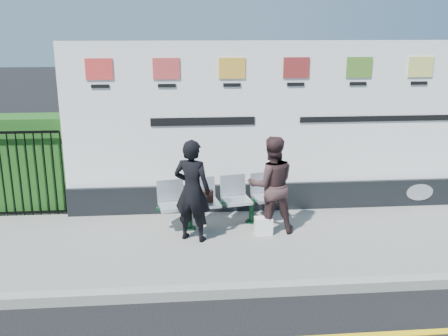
% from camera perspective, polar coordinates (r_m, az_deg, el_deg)
% --- Properties ---
extents(pavement, '(14.00, 3.00, 0.12)m').
position_cam_1_polar(pavement, '(8.06, 6.08, -8.28)').
color(pavement, gray).
rests_on(pavement, ground).
extents(kerb, '(14.00, 0.18, 0.14)m').
position_cam_1_polar(kerb, '(6.74, 8.57, -13.37)').
color(kerb, gray).
rests_on(kerb, ground).
extents(billboard, '(8.00, 0.30, 3.00)m').
position_cam_1_polar(billboard, '(8.99, 7.83, 3.36)').
color(billboard, black).
rests_on(billboard, pavement).
extents(hedge, '(2.35, 0.70, 1.70)m').
position_cam_1_polar(hedge, '(9.81, -23.24, 0.55)').
color(hedge, '#1F5218').
rests_on(hedge, pavement).
extents(railing, '(2.05, 0.06, 1.54)m').
position_cam_1_polar(railing, '(9.42, -24.00, -0.64)').
color(railing, black).
rests_on(railing, pavement).
extents(bench, '(2.12, 0.90, 0.44)m').
position_cam_1_polar(bench, '(8.37, -0.33, -5.16)').
color(bench, silver).
rests_on(bench, pavement).
extents(woman_left, '(0.69, 0.59, 1.61)m').
position_cam_1_polar(woman_left, '(7.66, -3.65, -2.59)').
color(woman_left, black).
rests_on(woman_left, pavement).
extents(woman_right, '(0.80, 0.64, 1.59)m').
position_cam_1_polar(woman_right, '(7.98, 5.44, -1.93)').
color(woman_right, '#3B2727').
rests_on(woman_right, pavement).
extents(handbag_brown, '(0.26, 0.15, 0.20)m').
position_cam_1_polar(handbag_brown, '(8.20, -2.15, -3.26)').
color(handbag_brown, black).
rests_on(handbag_brown, bench).
extents(carrier_bag_white, '(0.28, 0.17, 0.28)m').
position_cam_1_polar(carrier_bag_white, '(8.08, 4.53, -6.61)').
color(carrier_bag_white, white).
rests_on(carrier_bag_white, pavement).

